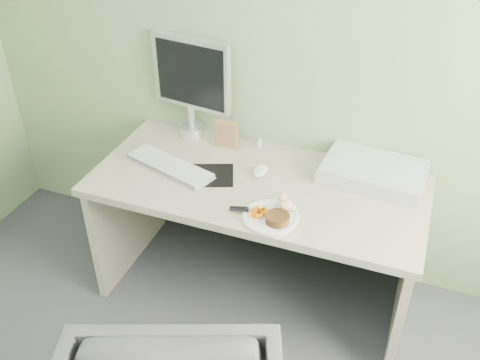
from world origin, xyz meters
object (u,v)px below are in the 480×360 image
at_px(plate, 270,217).
at_px(monitor, 191,82).
at_px(desk, 257,211).
at_px(scanner, 373,173).

xyz_separation_m(plate, monitor, (-0.63, 0.57, 0.30)).
height_order(desk, monitor, monitor).
bearing_deg(scanner, plate, -123.58).
bearing_deg(plate, desk, 120.15).
distance_m(scanner, monitor, 1.03).
height_order(scanner, monitor, monitor).
relative_size(plate, monitor, 0.46).
height_order(desk, plate, plate).
bearing_deg(desk, plate, -59.85).
distance_m(desk, monitor, 0.75).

